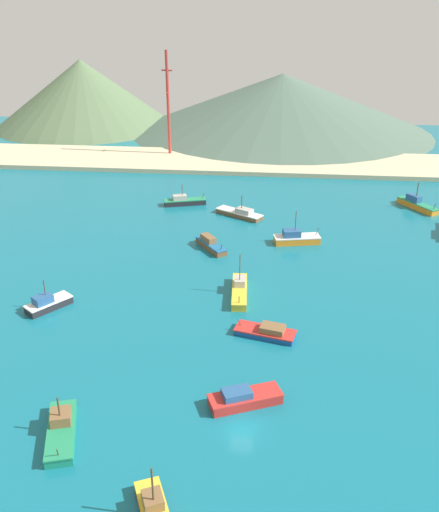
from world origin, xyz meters
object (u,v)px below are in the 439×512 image
Objects in this scene: fishing_boat_4 at (184,201)px; fishing_boat_7 at (296,238)px; fishing_boat_10 at (239,290)px; fishing_boat_12 at (48,303)px; fishing_boat_2 at (267,332)px; radio_tower at (168,104)px; fishing_boat_3 at (210,244)px; fishing_boat_11 at (417,204)px; fishing_boat_1 at (240,213)px; fishing_boat_9 at (61,430)px; fishing_boat_8 at (244,398)px.

fishing_boat_7 is at bearing -38.11° from fishing_boat_4.
fishing_boat_12 is at bearing -165.68° from fishing_boat_10.
fishing_boat_2 is 1.25× the size of fishing_boat_12.
fishing_boat_2 is 101.50m from radio_tower.
fishing_boat_12 is 92.32m from radio_tower.
fishing_boat_7 is at bearing 81.92° from fishing_boat_2.
fishing_boat_3 is 1.13× the size of fishing_boat_12.
fishing_boat_11 is 84.49m from fishing_boat_12.
fishing_boat_12 is (-22.32, -25.12, 0.04)m from fishing_boat_3.
fishing_boat_7 is 24.05m from fishing_boat_10.
fishing_boat_7 is (11.79, -13.51, 0.29)m from fishing_boat_1.
fishing_boat_7 reaches higher than fishing_boat_2.
fishing_boat_9 is (-1.36, -75.81, -0.05)m from fishing_boat_4.
fishing_boat_1 is at bearing 75.99° from fishing_boat_3.
fishing_boat_11 reaches higher than fishing_boat_1.
fishing_boat_1 is 0.36× the size of radio_tower.
radio_tower reaches higher than fishing_boat_9.
fishing_boat_4 reaches higher than fishing_boat_8.
fishing_boat_2 is at bearing -98.08° from fishing_boat_7.
fishing_boat_8 is at bearing -116.04° from fishing_boat_11.
fishing_boat_11 is (54.42, 78.73, 0.20)m from fishing_boat_9.
fishing_boat_9 is (-19.51, -7.29, -0.04)m from fishing_boat_8.
fishing_boat_4 is 1.37× the size of fishing_boat_12.
fishing_boat_12 is at bearing -142.57° from fishing_boat_7.
radio_tower is (2.32, 91.13, 14.63)m from fishing_boat_12.
fishing_boat_1 is at bearing 131.11° from fishing_boat_7.
fishing_boat_3 is 33.61m from fishing_boat_12.
fishing_boat_3 reaches higher than fishing_boat_8.
fishing_boat_12 reaches higher than fishing_boat_9.
fishing_boat_1 is 1.05× the size of fishing_boat_11.
fishing_boat_1 is 1.16× the size of fishing_boat_7.
fishing_boat_4 is (-8.99, 24.22, -0.03)m from fishing_boat_3.
fishing_boat_9 is (-10.35, -51.59, -0.08)m from fishing_boat_3.
fishing_boat_1 is at bearing 58.10° from fishing_boat_12.
fishing_boat_1 is 1.50× the size of fishing_boat_12.
fishing_boat_7 is 35.91m from fishing_boat_11.
fishing_boat_10 reaches higher than fishing_boat_8.
fishing_boat_1 is 55.96m from radio_tower.
fishing_boat_4 reaches higher than fishing_boat_3.
fishing_boat_7 reaches higher than fishing_boat_8.
radio_tower reaches higher than fishing_boat_8.
fishing_boat_1 is 1.09× the size of fishing_boat_4.
fishing_boat_8 is (-2.31, -14.97, 0.19)m from fishing_boat_2.
fishing_boat_9 is 37.99m from fishing_boat_10.
fishing_boat_11 reaches higher than fishing_boat_8.
fishing_boat_12 reaches higher than fishing_boat_2.
radio_tower is (-26.79, 83.70, 14.73)m from fishing_boat_10.
fishing_boat_10 is at bearing 95.09° from fishing_boat_8.
fishing_boat_3 is 51.75m from fishing_boat_11.
fishing_boat_11 is 0.34× the size of radio_tower.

